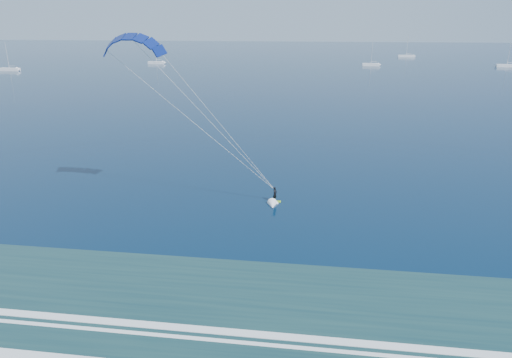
{
  "coord_description": "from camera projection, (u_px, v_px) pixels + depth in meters",
  "views": [
    {
      "loc": [
        6.42,
        -15.07,
        19.45
      ],
      "look_at": [
        0.82,
        26.39,
        4.88
      ],
      "focal_mm": 32.0,
      "sensor_mm": 36.0,
      "label": 1
    }
  ],
  "objects": [
    {
      "name": "sailboat_1",
      "position": [
        156.0,
        63.0,
        215.14
      ],
      "size": [
        7.72,
        2.4,
        10.73
      ],
      "color": "white",
      "rests_on": "ground"
    },
    {
      "name": "sailboat_4",
      "position": [
        507.0,
        66.0,
        200.73
      ],
      "size": [
        8.98,
        2.4,
        12.22
      ],
      "color": "white",
      "rests_on": "ground"
    },
    {
      "name": "sailboat_2",
      "position": [
        371.0,
        64.0,
        205.63
      ],
      "size": [
        7.62,
        2.4,
        10.72
      ],
      "color": "white",
      "rests_on": "ground"
    },
    {
      "name": "sailboat_3",
      "position": [
        406.0,
        56.0,
        255.15
      ],
      "size": [
        8.98,
        2.4,
        12.17
      ],
      "color": "white",
      "rests_on": "ground"
    },
    {
      "name": "kitesurfer_rig",
      "position": [
        205.0,
        116.0,
        47.9
      ],
      "size": [
        19.57,
        4.93,
        19.35
      ],
      "color": "#8DD819",
      "rests_on": "ground"
    },
    {
      "name": "sailboat_0",
      "position": [
        9.0,
        69.0,
        185.62
      ],
      "size": [
        8.22,
        2.4,
        11.25
      ],
      "color": "white",
      "rests_on": "ground"
    }
  ]
}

